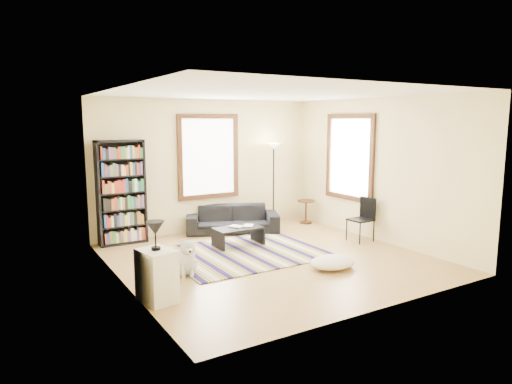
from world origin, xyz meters
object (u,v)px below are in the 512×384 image
floor_cushion (333,262)px  dog (185,256)px  bookshelf (121,193)px  sofa (232,219)px  side_table (306,212)px  folding_chair (360,220)px  floor_lamp (273,185)px  coffee_table (238,237)px  white_cabinet (157,276)px

floor_cushion → dog: bearing=156.4°
bookshelf → floor_cushion: (2.49, -3.26, -0.90)m
sofa → dog: bearing=-109.1°
side_table → sofa: bearing=175.8°
folding_chair → sofa: bearing=130.3°
floor_lamp → coffee_table: bearing=-143.4°
coffee_table → dog: size_ratio=1.54×
folding_chair → floor_cushion: bearing=-149.2°
coffee_table → sofa: bearing=67.6°
sofa → white_cabinet: 3.90m
sofa → coffee_table: (-0.43, -1.04, -0.10)m
bookshelf → folding_chair: 4.67m
bookshelf → side_table: bookshelf is taller
side_table → white_cabinet: 5.26m
side_table → dog: 4.23m
coffee_table → floor_cushion: (0.67, -1.95, -0.08)m
floor_cushion → white_cabinet: (-2.88, 0.13, 0.25)m
coffee_table → floor_lamp: (1.54, 1.14, 0.75)m
coffee_table → side_table: 2.46m
sofa → white_cabinet: white_cabinet is taller
bookshelf → folding_chair: bookshelf is taller
sofa → floor_lamp: 1.29m
floor_cushion → folding_chair: bearing=33.1°
bookshelf → floor_lamp: size_ratio=1.08×
bookshelf → floor_lamp: 3.37m
folding_chair → bookshelf: bearing=148.9°
floor_lamp → dog: bearing=-144.7°
floor_cushion → folding_chair: size_ratio=0.92×
floor_lamp → folding_chair: floor_lamp is taller
folding_chair → white_cabinet: folding_chair is taller
side_table → white_cabinet: (-4.50, -2.73, 0.08)m
floor_lamp → folding_chair: size_ratio=2.16×
coffee_table → dog: (-1.49, -1.00, 0.11)m
dog → white_cabinet: bearing=-122.8°
side_table → white_cabinet: bearing=-148.8°
side_table → folding_chair: bearing=-91.6°
bookshelf → floor_cushion: 4.20m
floor_lamp → side_table: 1.03m
white_cabinet → dog: size_ratio=1.20×
floor_lamp → folding_chair: bearing=-71.3°
sofa → side_table: bearing=20.0°
bookshelf → floor_cushion: bookshelf is taller
floor_lamp → bookshelf: bearing=177.1°
floor_lamp → white_cabinet: (-3.75, -2.96, -0.58)m
folding_chair → white_cabinet: (-4.45, -0.90, -0.08)m
sofa → floor_cushion: 3.00m
coffee_table → white_cabinet: white_cabinet is taller
dog → folding_chair: bearing=9.8°
bookshelf → dog: (0.33, -2.31, -0.71)m
folding_chair → white_cabinet: bearing=-170.9°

